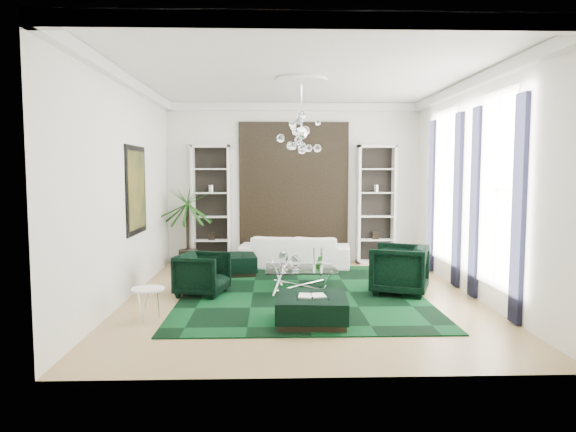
{
  "coord_description": "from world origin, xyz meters",
  "views": [
    {
      "loc": [
        -0.52,
        -8.77,
        2.19
      ],
      "look_at": [
        -0.23,
        0.5,
        1.38
      ],
      "focal_mm": 32.0,
      "sensor_mm": 36.0,
      "label": 1
    }
  ],
  "objects_px": {
    "ottoman_front": "(312,310)",
    "side_table": "(148,305)",
    "armchair_right": "(399,269)",
    "coffee_table": "(300,278)",
    "armchair_left": "(203,274)",
    "sofa": "(295,251)",
    "palm": "(188,216)",
    "ottoman_side": "(233,265)"
  },
  "relations": [
    {
      "from": "sofa",
      "to": "armchair_left",
      "type": "relative_size",
      "value": 3.0
    },
    {
      "from": "coffee_table",
      "to": "ottoman_front",
      "type": "xyz_separation_m",
      "value": [
        0.05,
        -2.1,
        -0.02
      ]
    },
    {
      "from": "coffee_table",
      "to": "side_table",
      "type": "bearing_deg",
      "value": -141.79
    },
    {
      "from": "armchair_left",
      "to": "palm",
      "type": "height_order",
      "value": "palm"
    },
    {
      "from": "ottoman_front",
      "to": "ottoman_side",
      "type": "bearing_deg",
      "value": 111.52
    },
    {
      "from": "palm",
      "to": "armchair_left",
      "type": "bearing_deg",
      "value": -75.72
    },
    {
      "from": "coffee_table",
      "to": "ottoman_side",
      "type": "bearing_deg",
      "value": 132.95
    },
    {
      "from": "armchair_right",
      "to": "side_table",
      "type": "distance_m",
      "value": 4.37
    },
    {
      "from": "armchair_right",
      "to": "ottoman_side",
      "type": "height_order",
      "value": "armchair_right"
    },
    {
      "from": "coffee_table",
      "to": "palm",
      "type": "bearing_deg",
      "value": 135.59
    },
    {
      "from": "coffee_table",
      "to": "armchair_right",
      "type": "bearing_deg",
      "value": -11.31
    },
    {
      "from": "armchair_left",
      "to": "ottoman_front",
      "type": "xyz_separation_m",
      "value": [
        1.8,
        -1.75,
        -0.18
      ]
    },
    {
      "from": "ottoman_front",
      "to": "side_table",
      "type": "distance_m",
      "value": 2.41
    },
    {
      "from": "sofa",
      "to": "coffee_table",
      "type": "distance_m",
      "value": 2.3
    },
    {
      "from": "sofa",
      "to": "palm",
      "type": "bearing_deg",
      "value": 4.32
    },
    {
      "from": "armchair_right",
      "to": "ottoman_front",
      "type": "xyz_separation_m",
      "value": [
        -1.7,
        -1.75,
        -0.24
      ]
    },
    {
      "from": "ottoman_side",
      "to": "ottoman_front",
      "type": "relative_size",
      "value": 0.95
    },
    {
      "from": "palm",
      "to": "sofa",
      "type": "bearing_deg",
      "value": -2.34
    },
    {
      "from": "ottoman_side",
      "to": "armchair_left",
      "type": "bearing_deg",
      "value": -102.53
    },
    {
      "from": "ottoman_side",
      "to": "armchair_right",
      "type": "bearing_deg",
      "value": -30.14
    },
    {
      "from": "armchair_left",
      "to": "ottoman_side",
      "type": "relative_size",
      "value": 0.87
    },
    {
      "from": "armchair_right",
      "to": "coffee_table",
      "type": "height_order",
      "value": "armchair_right"
    },
    {
      "from": "armchair_left",
      "to": "palm",
      "type": "bearing_deg",
      "value": 28.83
    },
    {
      "from": "ottoman_front",
      "to": "armchair_left",
      "type": "bearing_deg",
      "value": 135.81
    },
    {
      "from": "coffee_table",
      "to": "palm",
      "type": "relative_size",
      "value": 0.54
    },
    {
      "from": "coffee_table",
      "to": "armchair_left",
      "type": "bearing_deg",
      "value": -168.69
    },
    {
      "from": "ottoman_front",
      "to": "armchair_right",
      "type": "bearing_deg",
      "value": 45.83
    },
    {
      "from": "side_table",
      "to": "coffee_table",
      "type": "bearing_deg",
      "value": 38.21
    },
    {
      "from": "armchair_left",
      "to": "armchair_right",
      "type": "xyz_separation_m",
      "value": [
        3.5,
        0.0,
        0.07
      ]
    },
    {
      "from": "armchair_left",
      "to": "side_table",
      "type": "height_order",
      "value": "armchair_left"
    },
    {
      "from": "ottoman_side",
      "to": "palm",
      "type": "bearing_deg",
      "value": 139.18
    },
    {
      "from": "sofa",
      "to": "armchair_left",
      "type": "bearing_deg",
      "value": 63.22
    },
    {
      "from": "palm",
      "to": "armchair_right",
      "type": "bearing_deg",
      "value": -33.22
    },
    {
      "from": "coffee_table",
      "to": "palm",
      "type": "xyz_separation_m",
      "value": [
        -2.45,
        2.4,
        0.96
      ]
    },
    {
      "from": "ottoman_front",
      "to": "palm",
      "type": "xyz_separation_m",
      "value": [
        -2.5,
        4.5,
        0.98
      ]
    },
    {
      "from": "sofa",
      "to": "ottoman_front",
      "type": "distance_m",
      "value": 4.4
    },
    {
      "from": "armchair_right",
      "to": "armchair_left",
      "type": "bearing_deg",
      "value": -68.49
    },
    {
      "from": "armchair_left",
      "to": "ottoman_front",
      "type": "height_order",
      "value": "armchair_left"
    },
    {
      "from": "ottoman_side",
      "to": "ottoman_front",
      "type": "bearing_deg",
      "value": -68.48
    },
    {
      "from": "ottoman_side",
      "to": "palm",
      "type": "height_order",
      "value": "palm"
    },
    {
      "from": "sofa",
      "to": "coffee_table",
      "type": "height_order",
      "value": "sofa"
    },
    {
      "from": "palm",
      "to": "side_table",
      "type": "bearing_deg",
      "value": -88.65
    }
  ]
}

